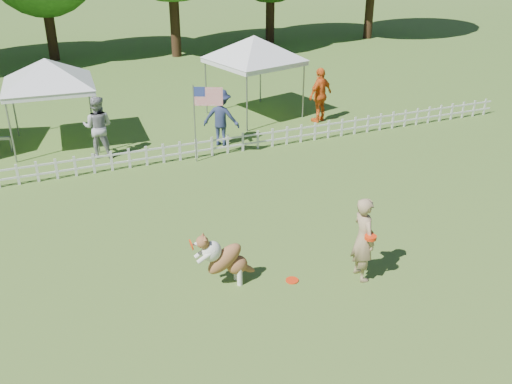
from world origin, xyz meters
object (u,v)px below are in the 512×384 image
canopy_tent_right (254,77)px  spectator_b (221,117)px  flag_pole (195,124)px  canopy_tent_left (51,103)px  frisbee_on_turf (292,280)px  spectator_c (320,95)px  handler (363,239)px  dog (225,259)px  spectator_a (98,127)px

canopy_tent_right → spectator_b: canopy_tent_right is taller
canopy_tent_right → spectator_b: 3.22m
flag_pole → canopy_tent_left: bearing=164.3°
frisbee_on_turf → canopy_tent_right: 10.75m
spectator_b → spectator_c: 4.07m
handler → dog: handler is taller
canopy_tent_left → flag_pole: (3.67, -3.08, -0.19)m
canopy_tent_left → spectator_b: (4.83, -2.03, -0.45)m
spectator_a → spectator_b: size_ratio=1.04×
frisbee_on_turf → spectator_b: bearing=80.8°
flag_pole → spectator_a: (-2.54, 1.51, -0.22)m
handler → flag_pole: flag_pole is taller
flag_pole → spectator_c: 5.49m
dog → flag_pole: bearing=79.9°
spectator_a → handler: bearing=137.9°
dog → handler: bearing=-14.8°
canopy_tent_right → flag_pole: 4.75m
dog → canopy_tent_right: 10.80m
spectator_a → spectator_c: spectator_c is taller
frisbee_on_turf → canopy_tent_left: 10.49m
handler → dog: 2.71m
canopy_tent_right → spectator_a: bearing=-176.4°
canopy_tent_right → spectator_b: (-2.11, -2.39, -0.51)m
flag_pole → spectator_c: (5.14, 1.92, -0.20)m
flag_pole → spectator_c: bearing=44.8°
spectator_a → canopy_tent_left: bearing=-30.1°
spectator_a → spectator_c: 7.69m
spectator_b → spectator_c: (3.98, 0.86, 0.06)m
handler → spectator_c: size_ratio=0.92×
frisbee_on_turf → spectator_a: spectator_a is taller
spectator_a → spectator_b: bearing=-162.9°
handler → canopy_tent_left: (-4.91, 10.15, 0.47)m
dog → frisbee_on_turf: size_ratio=4.67×
dog → flag_pole: (1.34, 6.29, 0.55)m
handler → canopy_tent_left: canopy_tent_left is taller
dog → spectator_c: (6.48, 8.21, 0.36)m
canopy_tent_right → flag_pole: canopy_tent_right is taller
canopy_tent_right → canopy_tent_left: bearing=168.1°
canopy_tent_left → handler: bearing=-60.6°
dog → flag_pole: size_ratio=0.52×
frisbee_on_turf → spectator_c: 10.11m
canopy_tent_right → spectator_a: size_ratio=1.51×
canopy_tent_right → flag_pole: bearing=-148.3°
canopy_tent_right → handler: bearing=-115.7°
handler → frisbee_on_turf: size_ratio=6.85×
handler → flag_pole: (-1.24, 7.07, 0.28)m
dog → flag_pole: flag_pole is taller
canopy_tent_left → canopy_tent_right: canopy_tent_right is taller
dog → frisbee_on_turf: dog is taller
spectator_a → spectator_b: (3.70, -0.45, -0.04)m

